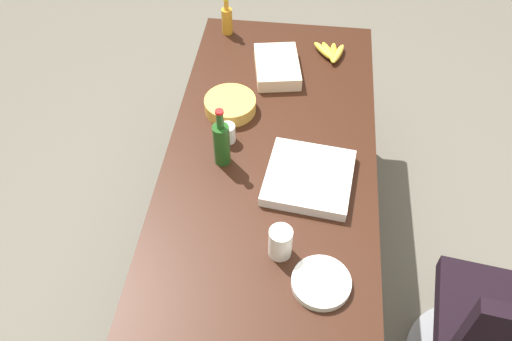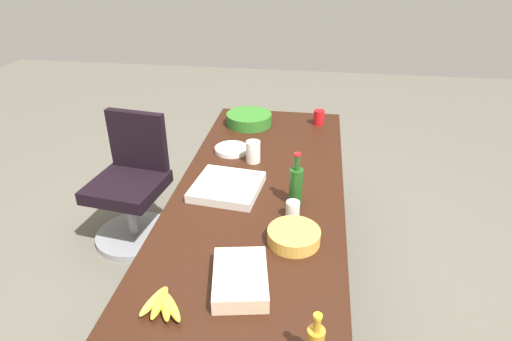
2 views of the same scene
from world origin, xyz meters
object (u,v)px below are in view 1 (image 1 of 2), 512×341
pizza_box (309,178)px  dressing_bottle (227,20)px  paper_cup (228,133)px  chip_bowl (230,105)px  conference_table (266,195)px  wine_bottle (221,143)px  sheet_cake (277,67)px  paper_plate_stack (321,283)px  mayo_jar (280,242)px  banana_bunch (331,52)px

pizza_box → dressing_bottle: bearing=32.7°
paper_cup → chip_bowl: (0.20, 0.02, -0.01)m
conference_table → chip_bowl: size_ratio=9.83×
wine_bottle → sheet_cake: wine_bottle is taller
conference_table → pizza_box: 0.20m
conference_table → paper_plate_stack: size_ratio=11.07×
mayo_jar → banana_bunch: bearing=-7.3°
conference_table → pizza_box: size_ratio=6.76×
pizza_box → sheet_cake: bearing=22.2°
wine_bottle → pizza_box: bearing=-101.0°
conference_table → banana_bunch: banana_bunch is taller
mayo_jar → sheet_cake: 1.10m
paper_plate_stack → chip_bowl: 1.01m
paper_cup → paper_plate_stack: bearing=-146.9°
banana_bunch → paper_plate_stack: (-1.38, -0.00, -0.01)m
paper_cup → paper_plate_stack: paper_cup is taller
mayo_jar → paper_cup: (0.57, 0.29, -0.02)m
conference_table → dressing_bottle: 1.15m
banana_bunch → chip_bowl: (-0.49, 0.47, 0.01)m
banana_bunch → mayo_jar: size_ratio=1.35×
chip_bowl → sheet_cake: 0.37m
paper_plate_stack → dressing_bottle: bearing=20.9°
conference_table → mayo_jar: size_ratio=17.60×
conference_table → paper_cup: size_ratio=27.05×
conference_table → dressing_bottle: size_ratio=11.23×
banana_bunch → paper_plate_stack: 1.38m
conference_table → mayo_jar: mayo_jar is taller
wine_bottle → conference_table: bearing=-120.0°
mayo_jar → paper_plate_stack: size_ratio=0.63×
wine_bottle → dressing_bottle: (0.97, 0.13, -0.03)m
wine_bottle → mayo_jar: bearing=-146.5°
paper_cup → pizza_box: paper_cup is taller
conference_table → wine_bottle: wine_bottle is taller
dressing_bottle → wine_bottle: bearing=-172.5°
wine_bottle → dressing_bottle: wine_bottle is taller
pizza_box → paper_cup: bearing=68.4°
banana_bunch → sheet_cake: size_ratio=0.58×
wine_bottle → dressing_bottle: size_ratio=1.38×
paper_cup → dressing_bottle: dressing_bottle is taller
banana_bunch → wine_bottle: size_ratio=0.62×
paper_plate_stack → wine_bottle: bearing=38.9°
banana_bunch → mayo_jar: bearing=172.7°
chip_bowl → wine_bottle: bearing=-177.3°
mayo_jar → pizza_box: size_ratio=0.38×
paper_cup → dressing_bottle: 0.85m
banana_bunch → chip_bowl: size_ratio=0.75×
chip_bowl → pizza_box: size_ratio=0.69×
mayo_jar → sheet_cake: size_ratio=0.43×
mayo_jar → chip_bowl: mayo_jar is taller
paper_cup → chip_bowl: bearing=5.6°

